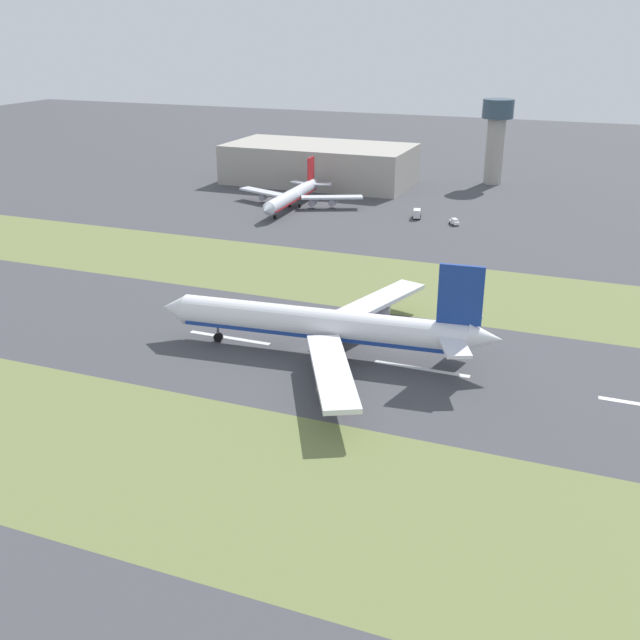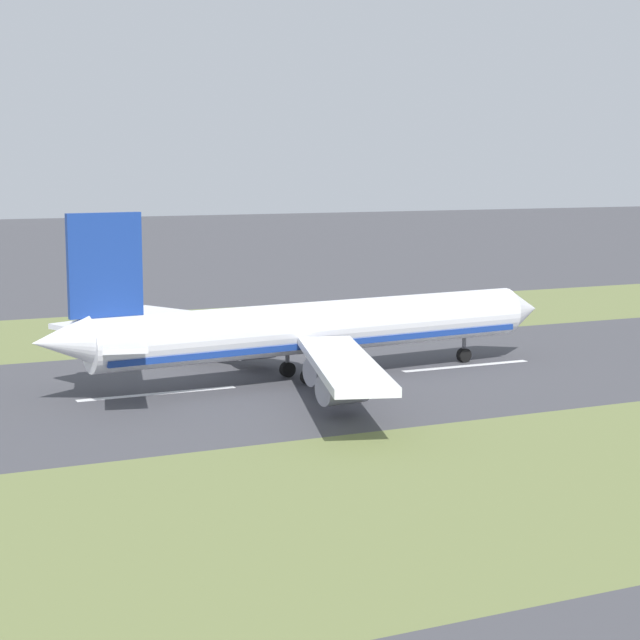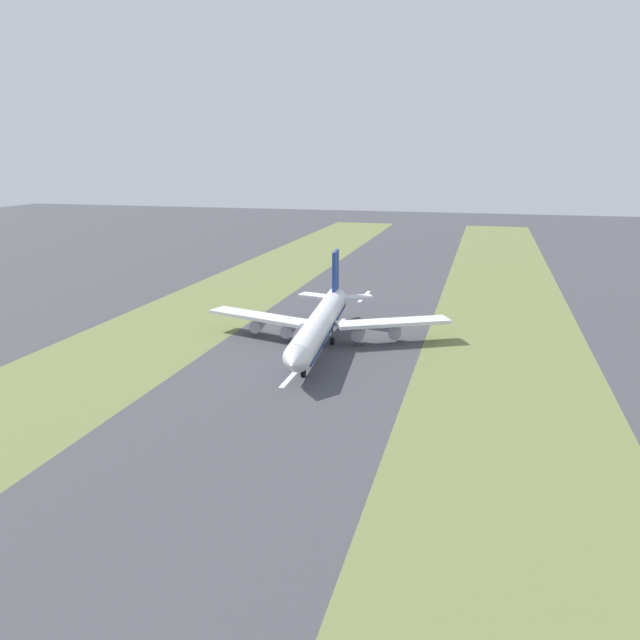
# 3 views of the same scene
# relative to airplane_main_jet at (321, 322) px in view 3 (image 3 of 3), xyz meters

# --- Properties ---
(ground_plane) EXTENTS (800.00, 800.00, 0.00)m
(ground_plane) POSITION_rel_airplane_main_jet_xyz_m (0.36, 5.63, -6.02)
(ground_plane) COLOR #424247
(grass_median_west) EXTENTS (40.00, 600.00, 0.01)m
(grass_median_west) POSITION_rel_airplane_main_jet_xyz_m (-44.64, 5.63, -6.02)
(grass_median_west) COLOR olive
(grass_median_west) RESTS_ON ground
(grass_median_east) EXTENTS (40.00, 600.00, 0.01)m
(grass_median_east) POSITION_rel_airplane_main_jet_xyz_m (45.36, 5.63, -6.02)
(grass_median_east) COLOR olive
(grass_median_east) RESTS_ON ground
(centreline_dash_near) EXTENTS (1.20, 18.00, 0.01)m
(centreline_dash_near) POSITION_rel_airplane_main_jet_xyz_m (0.36, -58.10, -6.01)
(centreline_dash_near) COLOR silver
(centreline_dash_near) RESTS_ON ground
(centreline_dash_mid) EXTENTS (1.20, 18.00, 0.01)m
(centreline_dash_mid) POSITION_rel_airplane_main_jet_xyz_m (0.36, -18.10, -6.01)
(centreline_dash_mid) COLOR silver
(centreline_dash_mid) RESTS_ON ground
(centreline_dash_far) EXTENTS (1.20, 18.00, 0.01)m
(centreline_dash_far) POSITION_rel_airplane_main_jet_xyz_m (0.36, 21.90, -6.01)
(centreline_dash_far) COLOR silver
(centreline_dash_far) RESTS_ON ground
(airplane_main_jet) EXTENTS (63.87, 67.22, 20.20)m
(airplane_main_jet) POSITION_rel_airplane_main_jet_xyz_m (0.00, 0.00, 0.00)
(airplane_main_jet) COLOR white
(airplane_main_jet) RESTS_ON ground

